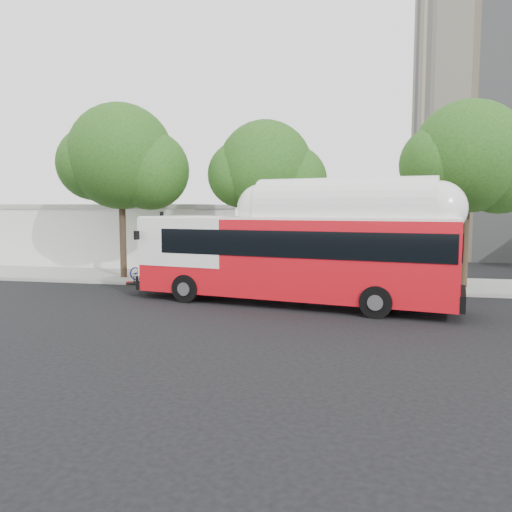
% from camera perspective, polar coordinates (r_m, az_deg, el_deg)
% --- Properties ---
extents(ground, '(120.00, 120.00, 0.00)m').
position_cam_1_polar(ground, '(20.94, 0.55, -5.58)').
color(ground, black).
rests_on(ground, ground).
extents(sidewalk, '(60.00, 5.00, 0.15)m').
position_cam_1_polar(sidewalk, '(27.23, 3.30, -2.83)').
color(sidewalk, gray).
rests_on(sidewalk, ground).
extents(curb_strip, '(60.00, 0.30, 0.15)m').
position_cam_1_polar(curb_strip, '(24.70, 2.37, -3.69)').
color(curb_strip, gray).
rests_on(curb_strip, ground).
extents(red_curb_segment, '(10.00, 0.32, 0.16)m').
position_cam_1_polar(red_curb_segment, '(25.37, -4.33, -3.44)').
color(red_curb_segment, maroon).
rests_on(red_curb_segment, ground).
extents(street_tree_left, '(6.67, 5.80, 9.74)m').
position_cam_1_polar(street_tree_left, '(28.74, -14.28, 10.51)').
color(street_tree_left, '#2D2116').
rests_on(street_tree_left, ground).
extents(street_tree_mid, '(5.75, 5.00, 8.62)m').
position_cam_1_polar(street_tree_mid, '(26.67, 1.95, 9.56)').
color(street_tree_mid, '#2D2116').
rests_on(street_tree_mid, ground).
extents(street_tree_right, '(6.21, 5.40, 9.18)m').
position_cam_1_polar(street_tree_right, '(26.61, 23.99, 9.86)').
color(street_tree_right, '#2D2116').
rests_on(street_tree_right, ground).
extents(low_commercial_bldg, '(16.20, 10.20, 4.25)m').
position_cam_1_polar(low_commercial_bldg, '(38.68, -15.83, 2.55)').
color(low_commercial_bldg, silver).
rests_on(low_commercial_bldg, ground).
extents(transit_bus, '(14.39, 5.15, 4.19)m').
position_cam_1_polar(transit_bus, '(20.76, 4.28, -0.22)').
color(transit_bus, red).
rests_on(transit_bus, ground).
extents(signal_pole, '(0.11, 0.36, 3.84)m').
position_cam_1_polar(signal_pole, '(26.47, -10.66, 0.97)').
color(signal_pole, '#AD1216').
rests_on(signal_pole, ground).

